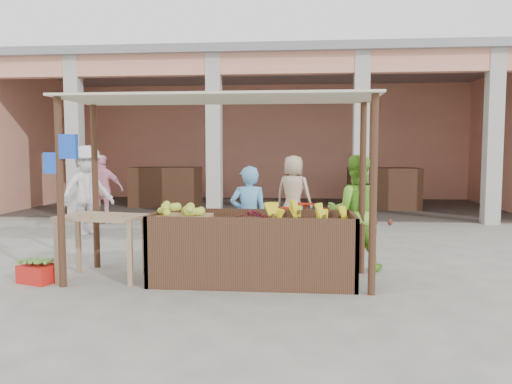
# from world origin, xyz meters

# --- Properties ---
(ground) EXTENTS (60.00, 60.00, 0.00)m
(ground) POSITION_xyz_m (0.00, 0.00, 0.00)
(ground) COLOR slate
(ground) RESTS_ON ground
(market_building) EXTENTS (14.40, 6.40, 4.20)m
(market_building) POSITION_xyz_m (0.05, 8.93, 2.70)
(market_building) COLOR #E99B7A
(market_building) RESTS_ON ground
(fruit_stall) EXTENTS (2.60, 0.95, 0.80)m
(fruit_stall) POSITION_xyz_m (0.50, 0.00, 0.40)
(fruit_stall) COLOR #4E301F
(fruit_stall) RESTS_ON ground
(stall_awning) EXTENTS (4.09, 1.35, 2.39)m
(stall_awning) POSITION_xyz_m (-0.01, 0.06, 1.98)
(stall_awning) COLOR #4E301F
(stall_awning) RESTS_ON ground
(banana_heap) EXTENTS (1.09, 0.59, 0.20)m
(banana_heap) POSITION_xyz_m (1.22, -0.01, 0.90)
(banana_heap) COLOR yellow
(banana_heap) RESTS_ON fruit_stall
(melon_tray) EXTENTS (0.73, 0.63, 0.20)m
(melon_tray) POSITION_xyz_m (-0.43, -0.04, 0.89)
(melon_tray) COLOR tan
(melon_tray) RESTS_ON fruit_stall
(berry_heap) EXTENTS (0.49, 0.40, 0.16)m
(berry_heap) POSITION_xyz_m (0.49, 0.06, 0.88)
(berry_heap) COLOR maroon
(berry_heap) RESTS_ON fruit_stall
(side_table) EXTENTS (1.17, 0.89, 0.85)m
(side_table) POSITION_xyz_m (-1.50, -0.03, 0.71)
(side_table) COLOR tan
(side_table) RESTS_ON ground
(papaya_pile) EXTENTS (0.75, 0.43, 0.21)m
(papaya_pile) POSITION_xyz_m (-1.50, -0.03, 0.96)
(papaya_pile) COLOR #599631
(papaya_pile) RESTS_ON side_table
(red_crate) EXTENTS (0.53, 0.45, 0.23)m
(red_crate) POSITION_xyz_m (-2.27, -0.29, 0.12)
(red_crate) COLOR red
(red_crate) RESTS_ON ground
(plantain_bundle) EXTENTS (0.36, 0.25, 0.07)m
(plantain_bundle) POSITION_xyz_m (-2.27, -0.29, 0.27)
(plantain_bundle) COLOR #579335
(plantain_bundle) RESTS_ON red_crate
(produce_sacks) EXTENTS (0.76, 0.47, 0.58)m
(produce_sacks) POSITION_xyz_m (2.97, 5.14, 0.29)
(produce_sacks) COLOR maroon
(produce_sacks) RESTS_ON ground
(vendor_blue) EXTENTS (0.65, 0.52, 1.58)m
(vendor_blue) POSITION_xyz_m (0.36, 0.79, 0.79)
(vendor_blue) COLOR #66B3F0
(vendor_blue) RESTS_ON ground
(vendor_green) EXTENTS (0.86, 0.54, 1.73)m
(vendor_green) POSITION_xyz_m (1.89, 0.85, 0.87)
(vendor_green) COLOR #75C833
(vendor_green) RESTS_ON ground
(motorcycle) EXTENTS (1.42, 2.23, 1.10)m
(motorcycle) POSITION_xyz_m (1.46, 2.51, 0.55)
(motorcycle) COLOR #A31B08
(motorcycle) RESTS_ON ground
(shopper_a) EXTENTS (1.22, 1.39, 1.95)m
(shopper_a) POSITION_xyz_m (-3.20, 3.36, 0.97)
(shopper_a) COLOR silver
(shopper_a) RESTS_ON ground
(shopper_b) EXTENTS (1.05, 0.61, 1.71)m
(shopper_b) POSITION_xyz_m (-3.46, 4.78, 0.86)
(shopper_b) COLOR pink
(shopper_b) RESTS_ON ground
(shopper_c) EXTENTS (1.00, 0.82, 1.77)m
(shopper_c) POSITION_xyz_m (0.95, 4.18, 0.89)
(shopper_c) COLOR tan
(shopper_c) RESTS_ON ground
(shopper_e) EXTENTS (0.83, 0.79, 1.78)m
(shopper_e) POSITION_xyz_m (-4.09, 5.74, 0.89)
(shopper_e) COLOR tan
(shopper_e) RESTS_ON ground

